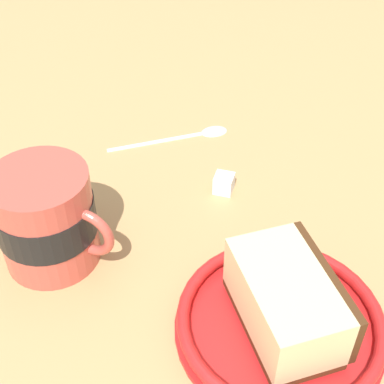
{
  "coord_description": "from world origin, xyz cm",
  "views": [
    {
      "loc": [
        -7.5,
        31.73,
        35.72
      ],
      "look_at": [
        2.07,
        -4.57,
        3.0
      ],
      "focal_mm": 51.71,
      "sensor_mm": 36.0,
      "label": 1
    }
  ],
  "objects_px": {
    "small_plate": "(280,323)",
    "sugar_cube": "(221,183)",
    "cake_slice": "(287,301)",
    "tea_mug": "(47,217)",
    "teaspoon": "(193,133)"
  },
  "relations": [
    {
      "from": "small_plate",
      "to": "cake_slice",
      "type": "bearing_deg",
      "value": -147.66
    },
    {
      "from": "cake_slice",
      "to": "tea_mug",
      "type": "bearing_deg",
      "value": -7.34
    },
    {
      "from": "tea_mug",
      "to": "small_plate",
      "type": "bearing_deg",
      "value": 172.17
    },
    {
      "from": "small_plate",
      "to": "cake_slice",
      "type": "xyz_separation_m",
      "value": [
        -0.0,
        -0.0,
        0.03
      ]
    },
    {
      "from": "sugar_cube",
      "to": "tea_mug",
      "type": "bearing_deg",
      "value": 45.25
    },
    {
      "from": "teaspoon",
      "to": "sugar_cube",
      "type": "relative_size",
      "value": 6.7
    },
    {
      "from": "small_plate",
      "to": "teaspoon",
      "type": "xyz_separation_m",
      "value": [
        0.13,
        -0.23,
        -0.01
      ]
    },
    {
      "from": "small_plate",
      "to": "sugar_cube",
      "type": "distance_m",
      "value": 0.17
    },
    {
      "from": "tea_mug",
      "to": "teaspoon",
      "type": "height_order",
      "value": "tea_mug"
    },
    {
      "from": "cake_slice",
      "to": "sugar_cube",
      "type": "distance_m",
      "value": 0.17
    },
    {
      "from": "cake_slice",
      "to": "tea_mug",
      "type": "xyz_separation_m",
      "value": [
        0.2,
        -0.03,
        0.01
      ]
    },
    {
      "from": "small_plate",
      "to": "tea_mug",
      "type": "height_order",
      "value": "tea_mug"
    },
    {
      "from": "small_plate",
      "to": "sugar_cube",
      "type": "xyz_separation_m",
      "value": [
        0.08,
        -0.15,
        -0.0
      ]
    },
    {
      "from": "cake_slice",
      "to": "sugar_cube",
      "type": "bearing_deg",
      "value": -61.2
    },
    {
      "from": "small_plate",
      "to": "cake_slice",
      "type": "distance_m",
      "value": 0.03
    }
  ]
}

